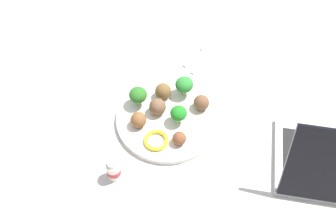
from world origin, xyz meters
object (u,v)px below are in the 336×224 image
(knife, at_px, (205,57))
(yogurt_bottle, at_px, (114,170))
(meatball_front_left, at_px, (158,106))
(napkin, at_px, (199,57))
(broccoli_floret_mid_right, at_px, (178,114))
(meatball_mid_left, at_px, (201,103))
(meatball_near_rim, at_px, (163,91))
(broccoli_floret_near_rim, at_px, (139,94))
(broccoli_floret_front_right, at_px, (184,85))
(meatball_back_right, at_px, (179,138))
(pepper_ring_front_left, at_px, (156,140))
(meatball_center, at_px, (138,120))
(plate, at_px, (168,118))
(fork, at_px, (195,53))

(knife, relative_size, yogurt_bottle, 2.22)
(meatball_front_left, relative_size, napkin, 0.27)
(broccoli_floret_mid_right, height_order, meatball_mid_left, broccoli_floret_mid_right)
(meatball_near_rim, height_order, napkin, meatball_near_rim)
(meatball_near_rim, xyz_separation_m, meatball_front_left, (-0.05, -0.01, 0.00))
(broccoli_floret_near_rim, relative_size, meatball_near_rim, 1.27)
(napkin, bearing_deg, broccoli_floret_front_right, -169.52)
(broccoli_floret_mid_right, relative_size, meatball_front_left, 1.15)
(broccoli_floret_near_rim, xyz_separation_m, meatball_near_rim, (0.05, -0.05, -0.01))
(meatball_back_right, bearing_deg, broccoli_floret_front_right, 23.61)
(meatball_front_left, bearing_deg, broccoli_floret_near_rim, 89.43)
(broccoli_floret_mid_right, xyz_separation_m, pepper_ring_front_left, (-0.08, 0.02, -0.03))
(broccoli_floret_front_right, bearing_deg, pepper_ring_front_left, -175.88)
(meatball_front_left, bearing_deg, meatball_center, 160.13)
(broccoli_floret_mid_right, bearing_deg, plate, 84.44)
(napkin, distance_m, knife, 0.02)
(meatball_center, xyz_separation_m, meatball_front_left, (0.06, -0.02, 0.00))
(broccoli_floret_front_right, height_order, broccoli_floret_mid_right, broccoli_floret_front_right)
(napkin, bearing_deg, broccoli_floret_mid_right, -166.36)
(meatball_front_left, relative_size, knife, 0.31)
(meatball_center, bearing_deg, yogurt_bottle, -171.44)
(napkin, relative_size, fork, 1.41)
(plate, relative_size, meatball_front_left, 6.11)
(pepper_ring_front_left, bearing_deg, plate, 7.94)
(meatball_near_rim, bearing_deg, napkin, -4.32)
(napkin, distance_m, fork, 0.02)
(knife, bearing_deg, meatball_mid_left, -158.07)
(broccoli_floret_front_right, relative_size, meatball_center, 1.37)
(meatball_mid_left, height_order, fork, meatball_mid_left)
(meatball_mid_left, distance_m, fork, 0.23)
(pepper_ring_front_left, height_order, napkin, pepper_ring_front_left)
(pepper_ring_front_left, bearing_deg, meatball_back_right, -63.37)
(yogurt_bottle, bearing_deg, broccoli_floret_front_right, -5.85)
(meatball_back_right, xyz_separation_m, meatball_mid_left, (0.13, 0.00, 0.00))
(meatball_center, bearing_deg, meatball_front_left, -19.87)
(meatball_center, relative_size, meatball_near_rim, 0.94)
(broccoli_floret_mid_right, distance_m, meatball_center, 0.10)
(pepper_ring_front_left, relative_size, knife, 0.44)
(broccoli_floret_front_right, relative_size, broccoli_floret_mid_right, 1.10)
(meatball_mid_left, relative_size, napkin, 0.25)
(meatball_back_right, bearing_deg, pepper_ring_front_left, 116.63)
(broccoli_floret_mid_right, xyz_separation_m, fork, (0.27, 0.08, -0.04))
(broccoli_floret_mid_right, height_order, fork, broccoli_floret_mid_right)
(napkin, bearing_deg, knife, -71.98)
(broccoli_floret_front_right, xyz_separation_m, meatball_near_rim, (-0.04, 0.05, -0.01))
(broccoli_floret_near_rim, height_order, meatball_near_rim, broccoli_floret_near_rim)
(meatball_center, xyz_separation_m, meatball_near_rim, (0.12, -0.01, 0.00))
(plate, distance_m, broccoli_floret_mid_right, 0.05)
(broccoli_floret_front_right, xyz_separation_m, meatball_center, (-0.15, 0.05, -0.02))
(broccoli_floret_front_right, height_order, pepper_ring_front_left, broccoli_floret_front_right)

